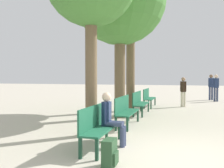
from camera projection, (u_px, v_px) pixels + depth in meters
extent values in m
plane|color=beige|center=(178.00, 158.00, 4.90)|extent=(80.00, 80.00, 0.00)
cube|color=#1E6042|center=(102.00, 128.00, 5.56)|extent=(0.43, 1.76, 0.04)
cube|color=#1E6042|center=(94.00, 116.00, 5.61)|extent=(0.04, 1.76, 0.49)
cube|color=#19422D|center=(97.00, 150.00, 4.72)|extent=(0.06, 0.06, 0.41)
cube|color=#19422D|center=(119.00, 131.00, 6.32)|extent=(0.06, 0.06, 0.41)
cube|color=#19422D|center=(80.00, 148.00, 4.82)|extent=(0.06, 0.06, 0.41)
cube|color=#19422D|center=(107.00, 130.00, 6.42)|extent=(0.06, 0.06, 0.41)
cube|color=#1E6042|center=(128.00, 112.00, 8.02)|extent=(0.43, 1.76, 0.04)
cube|color=#1E6042|center=(122.00, 104.00, 8.07)|extent=(0.04, 1.76, 0.49)
cube|color=#19422D|center=(127.00, 125.00, 7.18)|extent=(0.06, 0.06, 0.41)
cube|color=#19422D|center=(138.00, 116.00, 8.78)|extent=(0.06, 0.06, 0.41)
cube|color=#19422D|center=(116.00, 124.00, 7.28)|extent=(0.06, 0.06, 0.41)
cube|color=#19422D|center=(128.00, 115.00, 8.88)|extent=(0.06, 0.06, 0.41)
cube|color=#1E6042|center=(141.00, 104.00, 10.48)|extent=(0.43, 1.76, 0.04)
cube|color=#1E6042|center=(137.00, 97.00, 10.53)|extent=(0.04, 1.76, 0.49)
cube|color=#19422D|center=(142.00, 112.00, 9.64)|extent=(0.06, 0.06, 0.41)
cube|color=#19422D|center=(148.00, 107.00, 11.24)|extent=(0.06, 0.06, 0.41)
cube|color=#19422D|center=(133.00, 112.00, 9.74)|extent=(0.06, 0.06, 0.41)
cube|color=#19422D|center=(141.00, 107.00, 11.34)|extent=(0.06, 0.06, 0.41)
cube|color=#1E6042|center=(150.00, 99.00, 12.94)|extent=(0.43, 1.76, 0.04)
cube|color=#1E6042|center=(146.00, 93.00, 12.99)|extent=(0.04, 1.76, 0.49)
cube|color=#19422D|center=(151.00, 105.00, 12.10)|extent=(0.06, 0.06, 0.41)
cube|color=#19422D|center=(155.00, 101.00, 13.70)|extent=(0.06, 0.06, 0.41)
cube|color=#19422D|center=(144.00, 105.00, 12.20)|extent=(0.06, 0.06, 0.41)
cube|color=#19422D|center=(149.00, 101.00, 13.80)|extent=(0.06, 0.06, 0.41)
cylinder|color=brown|center=(91.00, 71.00, 6.71)|extent=(0.32, 0.32, 3.49)
cylinder|color=brown|center=(120.00, 71.00, 9.64)|extent=(0.42, 0.42, 3.61)
cylinder|color=brown|center=(130.00, 66.00, 11.49)|extent=(0.40, 0.40, 4.15)
sphere|color=#478438|center=(131.00, 1.00, 11.39)|extent=(3.18, 3.18, 3.18)
cylinder|color=#384260|center=(114.00, 124.00, 5.65)|extent=(0.39, 0.11, 0.11)
cylinder|color=#384260|center=(122.00, 137.00, 5.61)|extent=(0.11, 0.11, 0.45)
cylinder|color=#384260|center=(115.00, 123.00, 5.79)|extent=(0.39, 0.11, 0.11)
cylinder|color=#384260|center=(124.00, 136.00, 5.74)|extent=(0.11, 0.11, 0.45)
cube|color=navy|center=(107.00, 114.00, 5.77)|extent=(0.18, 0.21, 0.56)
cylinder|color=navy|center=(105.00, 113.00, 5.66)|extent=(0.08, 0.08, 0.50)
cylinder|color=navy|center=(108.00, 112.00, 5.88)|extent=(0.08, 0.08, 0.50)
sphere|color=beige|center=(106.00, 97.00, 5.76)|extent=(0.21, 0.21, 0.21)
cube|color=#284C2D|center=(109.00, 153.00, 4.38)|extent=(0.19, 0.36, 0.49)
cube|color=#284C2D|center=(116.00, 158.00, 4.35)|extent=(0.04, 0.25, 0.22)
cylinder|color=#384260|center=(215.00, 95.00, 15.76)|extent=(0.13, 0.13, 0.86)
cylinder|color=#384260|center=(217.00, 95.00, 15.71)|extent=(0.13, 0.13, 0.86)
cube|color=navy|center=(216.00, 83.00, 15.71)|extent=(0.30, 0.29, 0.61)
cylinder|color=navy|center=(214.00, 83.00, 15.75)|extent=(0.09, 0.09, 0.58)
cylinder|color=navy|center=(218.00, 83.00, 15.67)|extent=(0.09, 0.09, 0.58)
sphere|color=beige|center=(216.00, 76.00, 15.70)|extent=(0.23, 0.23, 0.23)
cylinder|color=beige|center=(182.00, 99.00, 13.04)|extent=(0.11, 0.11, 0.78)
cylinder|color=beige|center=(185.00, 99.00, 13.00)|extent=(0.11, 0.11, 0.78)
cube|color=black|center=(183.00, 87.00, 13.00)|extent=(0.27, 0.28, 0.55)
cylinder|color=black|center=(181.00, 86.00, 13.03)|extent=(0.08, 0.08, 0.52)
cylinder|color=black|center=(186.00, 86.00, 12.96)|extent=(0.08, 0.08, 0.52)
sphere|color=#A37A5B|center=(183.00, 79.00, 12.98)|extent=(0.21, 0.21, 0.21)
cylinder|color=#384260|center=(210.00, 94.00, 16.74)|extent=(0.13, 0.13, 0.86)
cylinder|color=#384260|center=(212.00, 94.00, 16.70)|extent=(0.13, 0.13, 0.86)
cube|color=navy|center=(211.00, 83.00, 16.70)|extent=(0.31, 0.30, 0.61)
cylinder|color=navy|center=(209.00, 82.00, 16.73)|extent=(0.09, 0.09, 0.58)
cylinder|color=navy|center=(213.00, 82.00, 16.66)|extent=(0.09, 0.09, 0.58)
sphere|color=brown|center=(211.00, 76.00, 16.69)|extent=(0.23, 0.23, 0.23)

